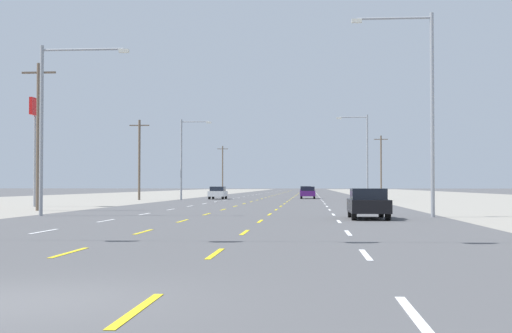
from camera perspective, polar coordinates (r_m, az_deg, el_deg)
The scene contains 18 objects.
ground_plane at distance 75.64m, azimuth 1.35°, elevation -2.74°, with size 572.00×572.00×0.00m, color #4C4C4F.
lot_apron_left at distance 80.81m, azimuth -16.47°, elevation -2.60°, with size 28.00×440.00×0.01m, color gray.
lot_apron_right at distance 78.34m, azimuth 19.76°, elevation -2.61°, with size 28.00×440.00×0.01m, color gray.
lane_markings at distance 114.10m, azimuth 2.37°, elevation -2.33°, with size 10.64×227.60×0.01m.
signal_span_wire at distance 20.14m, azimuth -7.28°, elevation 10.43°, with size 25.32×0.53×9.71m.
sedan_far_right_nearest at distance 34.38m, azimuth 9.01°, elevation -2.93°, with size 1.80×4.50×1.46m.
sedan_far_left_near at distance 82.83m, azimuth -3.09°, elevation -2.11°, with size 1.80×4.50×1.46m.
sedan_inner_right_mid at distance 85.52m, azimuth 4.19°, elevation -2.09°, with size 1.80×4.50×1.46m.
sedan_inner_right_midfar at distance 113.90m, azimuth 4.02°, elevation -1.95°, with size 1.80×4.50×1.46m.
pole_sign_left_row_1 at distance 55.77m, azimuth -17.34°, elevation 3.08°, with size 0.24×1.87×8.16m.
streetlight_left_row_0 at distance 38.89m, azimuth -16.12°, elevation 4.03°, with size 4.77×0.26×9.01m.
streetlight_right_row_0 at distance 36.97m, azimuth 13.39°, elevation 5.29°, with size 4.14×0.26×10.37m.
streetlight_left_row_1 at distance 78.22m, azimuth -5.79°, elevation 1.04°, with size 3.43×0.26×8.86m.
streetlight_right_row_1 at distance 77.23m, azimuth 8.71°, elevation 1.23°, with size 3.41×0.26×9.24m.
utility_pole_left_row_0 at distance 46.95m, azimuth -17.12°, elevation 2.54°, with size 2.20×0.26×9.37m.
utility_pole_left_row_1 at distance 78.59m, azimuth -9.38°, elevation 0.67°, with size 2.20×0.26×8.79m.
utility_pole_right_row_2 at distance 115.01m, azimuth 10.03°, elevation 0.18°, with size 2.20×0.26×9.58m.
utility_pole_left_row_3 at distance 144.77m, azimuth -2.71°, elevation -0.17°, with size 2.20×0.26×9.66m.
Camera 1 is at (3.97, -9.52, 1.61)m, focal length 49.70 mm.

